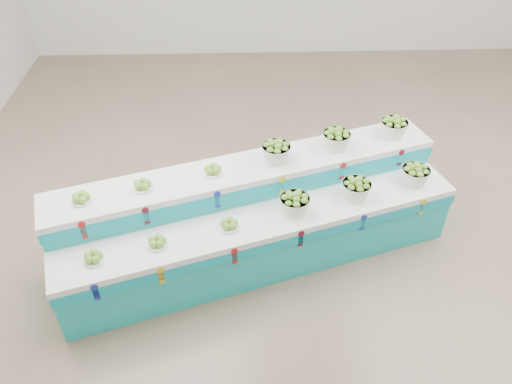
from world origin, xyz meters
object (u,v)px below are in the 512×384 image
at_px(display_stand, 256,218).
at_px(basket_lower_left, 295,203).
at_px(plate_upper_mid, 143,184).
at_px(basket_upper_right, 394,127).

bearing_deg(display_stand, basket_lower_left, -39.34).
height_order(display_stand, plate_upper_mid, plate_upper_mid).
bearing_deg(basket_lower_left, basket_upper_right, 38.19).
bearing_deg(plate_upper_mid, basket_lower_left, -2.52).
bearing_deg(basket_lower_left, plate_upper_mid, 177.48).
xyz_separation_m(plate_upper_mid, basket_upper_right, (2.73, 0.88, 0.07)).
bearing_deg(display_stand, plate_upper_mid, 166.45).
xyz_separation_m(display_stand, basket_upper_right, (1.60, 0.80, 0.63)).
height_order(basket_lower_left, plate_upper_mid, plate_upper_mid).
height_order(display_stand, basket_upper_right, basket_upper_right).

